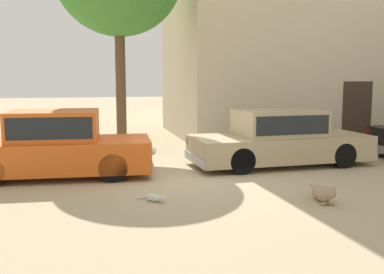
{
  "coord_description": "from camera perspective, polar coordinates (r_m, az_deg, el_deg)",
  "views": [
    {
      "loc": [
        -2.18,
        -9.61,
        2.28
      ],
      "look_at": [
        0.17,
        0.2,
        0.9
      ],
      "focal_mm": 41.83,
      "sensor_mm": 36.0,
      "label": 1
    }
  ],
  "objects": [
    {
      "name": "parked_sedan_second",
      "position": [
        11.68,
        11.1,
        -0.11
      ],
      "size": [
        4.75,
        1.93,
        1.43
      ],
      "rotation": [
        0.0,
        0.0,
        0.04
      ],
      "color": "tan",
      "rests_on": "ground_plane"
    },
    {
      "name": "stray_cat",
      "position": [
        8.27,
        -4.77,
        -7.7
      ],
      "size": [
        0.48,
        0.51,
        0.17
      ],
      "rotation": [
        0.0,
        0.0,
        5.43
      ],
      "color": "beige",
      "rests_on": "ground_plane"
    },
    {
      "name": "stray_dog_spotted",
      "position": [
        8.52,
        16.33,
        -6.92
      ],
      "size": [
        0.31,
        1.11,
        0.39
      ],
      "rotation": [
        0.0,
        0.0,
        4.59
      ],
      "color": "#997F60",
      "rests_on": "ground_plane"
    },
    {
      "name": "apartment_block",
      "position": [
        20.2,
        21.53,
        14.29
      ],
      "size": [
        15.96,
        6.29,
        9.51
      ],
      "color": "beige",
      "rests_on": "ground_plane"
    },
    {
      "name": "parked_sedan_nearest",
      "position": [
        10.58,
        -16.91,
        -0.92
      ],
      "size": [
        4.43,
        2.0,
        1.51
      ],
      "rotation": [
        0.0,
        0.0,
        -0.07
      ],
      "color": "#D15619",
      "rests_on": "ground_plane"
    },
    {
      "name": "ground_plane",
      "position": [
        10.11,
        -0.7,
        -5.24
      ],
      "size": [
        80.0,
        80.0,
        0.0
      ],
      "primitive_type": "plane",
      "color": "tan"
    }
  ]
}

